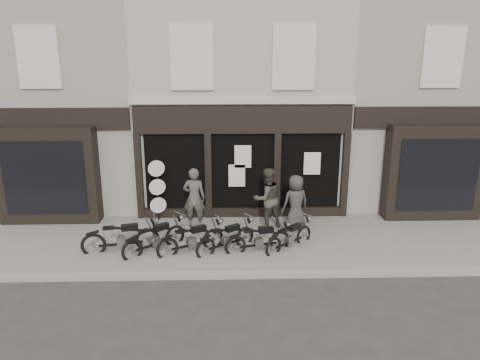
{
  "coord_description": "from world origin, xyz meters",
  "views": [
    {
      "loc": [
        -0.5,
        -12.16,
        5.78
      ],
      "look_at": [
        -0.13,
        1.6,
        1.79
      ],
      "focal_mm": 35.0,
      "sensor_mm": 36.0,
      "label": 1
    }
  ],
  "objects_px": {
    "motorcycle_2": "(192,242)",
    "man_left": "(194,197)",
    "motorcycle_1": "(155,240)",
    "motorcycle_3": "(226,240)",
    "motorcycle_5": "(290,239)",
    "man_right": "(296,202)",
    "motorcycle_4": "(259,242)",
    "motorcycle_0": "(122,240)",
    "advert_sign_post": "(158,192)",
    "man_centre": "(267,198)"
  },
  "relations": [
    {
      "from": "motorcycle_1",
      "to": "motorcycle_3",
      "type": "relative_size",
      "value": 0.98
    },
    {
      "from": "motorcycle_2",
      "to": "motorcycle_3",
      "type": "xyz_separation_m",
      "value": [
        0.99,
        0.07,
        -0.01
      ]
    },
    {
      "from": "motorcycle_5",
      "to": "man_left",
      "type": "relative_size",
      "value": 0.81
    },
    {
      "from": "motorcycle_2",
      "to": "man_right",
      "type": "height_order",
      "value": "man_right"
    },
    {
      "from": "man_left",
      "to": "motorcycle_4",
      "type": "bearing_deg",
      "value": 141.55
    },
    {
      "from": "motorcycle_3",
      "to": "man_centre",
      "type": "relative_size",
      "value": 0.89
    },
    {
      "from": "motorcycle_0",
      "to": "man_left",
      "type": "height_order",
      "value": "man_left"
    },
    {
      "from": "man_left",
      "to": "man_centre",
      "type": "relative_size",
      "value": 0.99
    },
    {
      "from": "advert_sign_post",
      "to": "motorcycle_4",
      "type": "bearing_deg",
      "value": -56.29
    },
    {
      "from": "motorcycle_0",
      "to": "man_centre",
      "type": "distance_m",
      "value": 4.63
    },
    {
      "from": "man_centre",
      "to": "advert_sign_post",
      "type": "xyz_separation_m",
      "value": [
        -3.57,
        0.79,
        -0.01
      ]
    },
    {
      "from": "motorcycle_4",
      "to": "man_centre",
      "type": "bearing_deg",
      "value": 63.45
    },
    {
      "from": "advert_sign_post",
      "to": "motorcycle_3",
      "type": "bearing_deg",
      "value": -65.13
    },
    {
      "from": "motorcycle_1",
      "to": "motorcycle_5",
      "type": "xyz_separation_m",
      "value": [
        3.88,
        0.09,
        -0.04
      ]
    },
    {
      "from": "motorcycle_2",
      "to": "motorcycle_4",
      "type": "height_order",
      "value": "motorcycle_2"
    },
    {
      "from": "man_centre",
      "to": "advert_sign_post",
      "type": "relative_size",
      "value": 0.87
    },
    {
      "from": "motorcycle_4",
      "to": "motorcycle_5",
      "type": "height_order",
      "value": "motorcycle_4"
    },
    {
      "from": "motorcycle_3",
      "to": "advert_sign_post",
      "type": "bearing_deg",
      "value": 97.65
    },
    {
      "from": "man_left",
      "to": "man_right",
      "type": "relative_size",
      "value": 1.1
    },
    {
      "from": "motorcycle_2",
      "to": "man_left",
      "type": "relative_size",
      "value": 0.98
    },
    {
      "from": "motorcycle_0",
      "to": "motorcycle_4",
      "type": "xyz_separation_m",
      "value": [
        3.92,
        -0.11,
        -0.05
      ]
    },
    {
      "from": "motorcycle_2",
      "to": "man_left",
      "type": "height_order",
      "value": "man_left"
    },
    {
      "from": "motorcycle_0",
      "to": "man_right",
      "type": "relative_size",
      "value": 1.23
    },
    {
      "from": "motorcycle_1",
      "to": "advert_sign_post",
      "type": "xyz_separation_m",
      "value": [
        -0.23,
        2.43,
        0.69
      ]
    },
    {
      "from": "motorcycle_0",
      "to": "advert_sign_post",
      "type": "distance_m",
      "value": 2.6
    },
    {
      "from": "man_left",
      "to": "advert_sign_post",
      "type": "distance_m",
      "value": 1.4
    },
    {
      "from": "motorcycle_1",
      "to": "motorcycle_3",
      "type": "xyz_separation_m",
      "value": [
        2.04,
        -0.01,
        -0.02
      ]
    },
    {
      "from": "motorcycle_5",
      "to": "advert_sign_post",
      "type": "relative_size",
      "value": 0.7
    },
    {
      "from": "motorcycle_2",
      "to": "motorcycle_0",
      "type": "bearing_deg",
      "value": 149.78
    },
    {
      "from": "motorcycle_0",
      "to": "motorcycle_4",
      "type": "bearing_deg",
      "value": -14.75
    },
    {
      "from": "motorcycle_1",
      "to": "man_left",
      "type": "bearing_deg",
      "value": 18.29
    },
    {
      "from": "motorcycle_5",
      "to": "man_left",
      "type": "distance_m",
      "value": 3.41
    },
    {
      "from": "man_left",
      "to": "advert_sign_post",
      "type": "xyz_separation_m",
      "value": [
        -1.25,
        0.62,
        0.0
      ]
    },
    {
      "from": "motorcycle_3",
      "to": "motorcycle_5",
      "type": "bearing_deg",
      "value": -32.38
    },
    {
      "from": "motorcycle_4",
      "to": "motorcycle_5",
      "type": "bearing_deg",
      "value": -3.55
    },
    {
      "from": "motorcycle_5",
      "to": "motorcycle_1",
      "type": "bearing_deg",
      "value": 140.76
    },
    {
      "from": "motorcycle_3",
      "to": "man_right",
      "type": "relative_size",
      "value": 0.99
    },
    {
      "from": "motorcycle_1",
      "to": "advert_sign_post",
      "type": "distance_m",
      "value": 2.53
    },
    {
      "from": "motorcycle_5",
      "to": "man_centre",
      "type": "bearing_deg",
      "value": 68.76
    },
    {
      "from": "motorcycle_1",
      "to": "motorcycle_5",
      "type": "bearing_deg",
      "value": -40.99
    },
    {
      "from": "motorcycle_0",
      "to": "motorcycle_5",
      "type": "height_order",
      "value": "motorcycle_0"
    },
    {
      "from": "motorcycle_1",
      "to": "man_right",
      "type": "height_order",
      "value": "man_right"
    },
    {
      "from": "motorcycle_0",
      "to": "motorcycle_3",
      "type": "xyz_separation_m",
      "value": [
        2.99,
        -0.03,
        -0.04
      ]
    },
    {
      "from": "man_centre",
      "to": "man_left",
      "type": "bearing_deg",
      "value": -27.92
    },
    {
      "from": "motorcycle_3",
      "to": "man_centre",
      "type": "height_order",
      "value": "man_centre"
    },
    {
      "from": "motorcycle_2",
      "to": "motorcycle_5",
      "type": "distance_m",
      "value": 2.83
    },
    {
      "from": "motorcycle_0",
      "to": "advert_sign_post",
      "type": "height_order",
      "value": "advert_sign_post"
    },
    {
      "from": "motorcycle_1",
      "to": "advert_sign_post",
      "type": "relative_size",
      "value": 0.77
    },
    {
      "from": "motorcycle_3",
      "to": "man_left",
      "type": "xyz_separation_m",
      "value": [
        -1.02,
        1.81,
        0.71
      ]
    },
    {
      "from": "motorcycle_5",
      "to": "man_right",
      "type": "relative_size",
      "value": 0.89
    }
  ]
}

